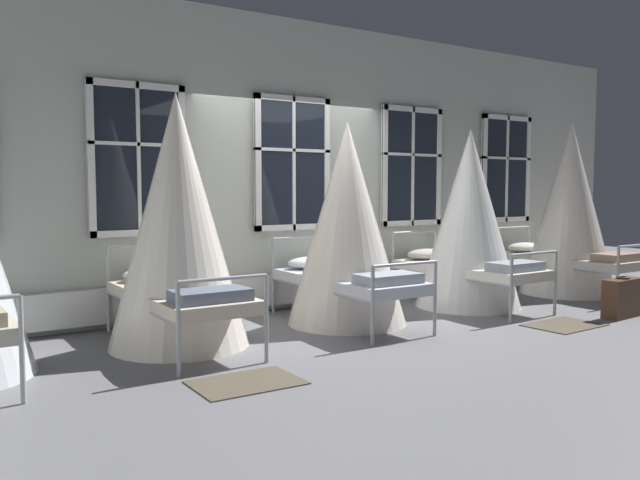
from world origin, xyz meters
TOP-DOWN VIEW (x-y plane):
  - ground at (0.00, 0.00)m, footprint 22.24×22.24m
  - back_wall_with_windows at (0.00, 1.19)m, footprint 12.12×0.10m
  - window_bank at (0.00, 1.07)m, footprint 8.58×0.10m
  - cot_second at (-1.87, 0.02)m, footprint 1.29×1.99m
  - cot_third at (0.02, -0.01)m, footprint 1.29×2.00m
  - cot_fourth at (1.87, -0.00)m, footprint 1.29×2.00m
  - cot_fifth at (3.79, -0.04)m, footprint 1.29×2.00m
  - rug_second at (-1.89, -1.39)m, footprint 0.81×0.57m
  - rug_fourth at (1.89, -1.39)m, footprint 0.83×0.60m
  - suitcase_dark at (2.82, -1.46)m, footprint 0.57×0.25m

SIDE VIEW (x-z plane):
  - ground at x=0.00m, z-range 0.00..0.00m
  - rug_second at x=-1.89m, z-range 0.00..0.01m
  - rug_fourth at x=1.89m, z-range 0.00..0.01m
  - suitcase_dark at x=2.82m, z-range -0.01..0.46m
  - window_bank at x=0.00m, z-range -0.27..2.22m
  - cot_third at x=0.02m, z-range -0.04..2.13m
  - cot_fourth at x=1.87m, z-range -0.04..2.15m
  - cot_second at x=-1.87m, z-range -0.04..2.29m
  - cot_fifth at x=3.79m, z-range -0.04..2.32m
  - back_wall_with_windows at x=0.00m, z-range 0.00..3.49m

